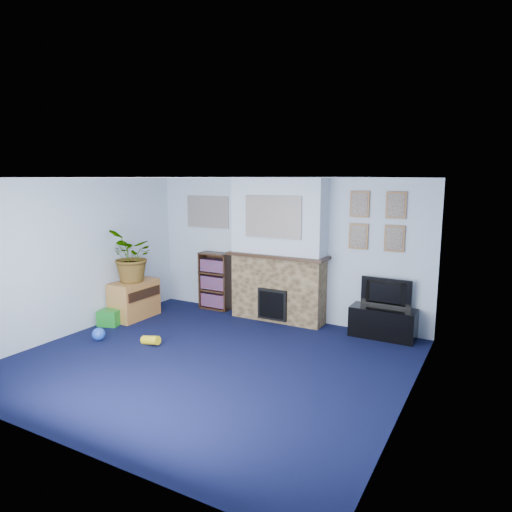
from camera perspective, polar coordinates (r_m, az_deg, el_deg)
The scene contains 26 objects.
floor at distance 6.24m, azimuth -5.77°, elevation -12.91°, with size 5.00×4.50×0.01m, color black.
ceiling at distance 5.76m, azimuth -6.18°, elevation 9.70°, with size 5.00×4.50×0.01m, color white.
wall_back at distance 7.81m, azimuth 3.46°, elevation 0.88°, with size 5.00×0.04×2.40m, color silver.
wall_front at distance 4.29m, azimuth -23.46°, elevation -7.27°, with size 5.00×0.04×2.40m, color silver.
wall_left at distance 7.57m, azimuth -21.72°, elevation -0.07°, with size 0.04×4.50×2.40m, color silver.
wall_right at distance 4.94m, azimuth 18.71°, elevation -4.81°, with size 0.04×4.50×2.40m, color silver.
chimney_breast at distance 7.63m, azimuth 2.81°, elevation 0.56°, with size 1.72×0.50×2.40m.
collage_main at distance 7.37m, azimuth 2.12°, elevation 4.91°, with size 1.00×0.03×0.68m, color gray.
collage_left at distance 8.51m, azimuth -6.06°, elevation 5.50°, with size 0.90×0.03×0.58m, color gray.
portrait_tl at distance 7.25m, azimuth 12.84°, elevation 6.34°, with size 0.30×0.03×0.40m, color brown.
portrait_tr at distance 7.12m, azimuth 17.12°, elevation 6.10°, with size 0.30×0.03×0.40m, color brown.
portrait_bl at distance 7.29m, azimuth 12.70°, elevation 2.42°, with size 0.30×0.03×0.40m, color brown.
portrait_br at distance 7.16m, azimuth 16.92°, elevation 2.11°, with size 0.30×0.03×0.40m, color brown.
tv_stand at distance 7.26m, azimuth 15.58°, elevation -8.06°, with size 0.97×0.41×0.46m, color black.
television at distance 7.15m, azimuth 15.78°, elevation -4.53°, with size 0.77×0.10×0.44m, color black.
bookshelf at distance 8.46m, azimuth -5.08°, elevation -3.28°, with size 0.58×0.28×1.05m.
sideboard at distance 8.20m, azimuth -14.99°, elevation -5.08°, with size 0.46×0.83×0.65m, color #B47639.
potted_plant at distance 7.97m, azimuth -15.21°, elevation 0.00°, with size 0.81×0.70×0.90m, color #26661E.
mantel_clock at distance 7.60m, azimuth 2.34°, elevation 0.81°, with size 0.11×0.07×0.15m, color gold.
mantel_candle at distance 7.43m, azimuth 5.20°, elevation 0.64°, with size 0.05×0.05×0.17m, color #B2BFC6.
mantel_teddy at distance 7.86m, azimuth -1.27°, elevation 1.07°, with size 0.14×0.14×0.14m, color gray.
mantel_can at distance 7.30m, azimuth 7.66°, elevation 0.28°, with size 0.06×0.06×0.12m, color blue.
green_crate at distance 7.94m, azimuth -17.86°, elevation -7.27°, with size 0.32×0.26×0.26m, color #198C26.
toy_ball at distance 7.29m, azimuth -19.07°, elevation -9.27°, with size 0.19×0.19×0.19m, color blue.
toy_block at distance 8.27m, azimuth -15.45°, elevation -6.70°, with size 0.17×0.17×0.21m, color blue.
toy_tube at distance 6.91m, azimuth -13.02°, elevation -10.21°, with size 0.13×0.13×0.28m, color yellow.
Camera 1 is at (3.30, -4.73, 2.39)m, focal length 32.00 mm.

